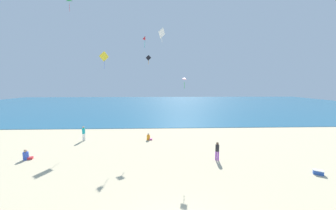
# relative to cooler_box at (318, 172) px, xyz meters

# --- Properties ---
(ground_plane) EXTENTS (120.00, 120.00, 0.00)m
(ground_plane) POSITION_rel_cooler_box_xyz_m (-9.59, 4.37, -0.15)
(ground_plane) COLOR beige
(ocean_water) EXTENTS (120.00, 60.00, 0.05)m
(ocean_water) POSITION_rel_cooler_box_xyz_m (-9.59, 43.00, -0.12)
(ocean_water) COLOR #236084
(ocean_water) RESTS_ON ground_plane
(cooler_box) EXTENTS (0.65, 0.58, 0.29)m
(cooler_box) POSITION_rel_cooler_box_xyz_m (0.00, 0.00, 0.00)
(cooler_box) COLOR #2D56B7
(cooler_box) RESTS_ON ground_plane
(person_0) EXTENTS (0.59, 0.37, 0.72)m
(person_0) POSITION_rel_cooler_box_xyz_m (-11.42, 7.95, 0.12)
(person_0) COLOR orange
(person_0) RESTS_ON ground_plane
(person_3) EXTENTS (0.71, 0.50, 0.81)m
(person_3) POSITION_rel_cooler_box_xyz_m (-20.53, 3.17, 0.15)
(person_3) COLOR blue
(person_3) RESTS_ON ground_plane
(person_4) EXTENTS (0.38, 0.38, 1.41)m
(person_4) POSITION_rel_cooler_box_xyz_m (-5.85, 2.52, 0.67)
(person_4) COLOR purple
(person_4) RESTS_ON ground_plane
(person_6) EXTENTS (0.34, 0.34, 1.49)m
(person_6) POSITION_rel_cooler_box_xyz_m (-18.10, 8.00, 0.71)
(person_6) COLOR white
(person_6) RESTS_ON ground_plane
(kite_red) EXTENTS (0.53, 0.40, 1.41)m
(kite_red) POSITION_rel_cooler_box_xyz_m (-12.00, 11.41, 10.99)
(kite_red) COLOR red
(kite_pink) EXTENTS (0.45, 0.51, 0.95)m
(kite_pink) POSITION_rel_cooler_box_xyz_m (-8.19, 4.21, 6.10)
(kite_pink) COLOR pink
(kite_white) EXTENTS (0.54, 0.74, 1.18)m
(kite_white) POSITION_rel_cooler_box_xyz_m (-10.04, 4.84, 9.83)
(kite_white) COLOR white
(kite_yellow) EXTENTS (0.88, 0.84, 1.98)m
(kite_yellow) POSITION_rel_cooler_box_xyz_m (-16.63, 11.00, 8.77)
(kite_yellow) COLOR yellow
(kite_black) EXTENTS (0.62, 0.22, 1.02)m
(kite_black) POSITION_rel_cooler_box_xyz_m (-11.49, 9.90, 8.50)
(kite_black) COLOR black
(kite_green) EXTENTS (0.61, 0.48, 1.45)m
(kite_green) POSITION_rel_cooler_box_xyz_m (-20.92, 12.55, 15.48)
(kite_green) COLOR green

